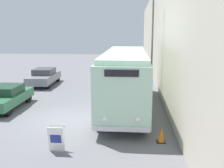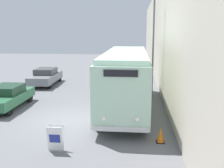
{
  "view_description": "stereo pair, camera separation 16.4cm",
  "coord_description": "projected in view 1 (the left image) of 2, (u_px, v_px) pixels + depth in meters",
  "views": [
    {
      "loc": [
        3.63,
        -13.05,
        4.61
      ],
      "look_at": [
        2.55,
        -0.03,
        1.97
      ],
      "focal_mm": 42.0,
      "sensor_mm": 36.0,
      "label": 1
    },
    {
      "loc": [
        3.79,
        -13.04,
        4.61
      ],
      "look_at": [
        2.55,
        -0.03,
        1.97
      ],
      "focal_mm": 42.0,
      "sensor_mm": 36.0,
      "label": 2
    }
  ],
  "objects": [
    {
      "name": "building_wall_right",
      "position": [
        158.0,
        35.0,
        22.42
      ],
      "size": [
        0.3,
        60.0,
        8.53
      ],
      "color": "beige",
      "rests_on": "ground_plane"
    },
    {
      "name": "streetlamp",
      "position": [
        153.0,
        31.0,
        17.79
      ],
      "size": [
        0.36,
        0.36,
        7.3
      ],
      "color": "#595E60",
      "rests_on": "ground_plane"
    },
    {
      "name": "sign_board",
      "position": [
        57.0,
        139.0,
        10.19
      ],
      "size": [
        0.62,
        0.38,
        1.03
      ],
      "color": "gray",
      "rests_on": "ground_plane"
    },
    {
      "name": "vintage_bus",
      "position": [
        125.0,
        76.0,
        15.83
      ],
      "size": [
        2.53,
        10.57,
        3.44
      ],
      "color": "black",
      "rests_on": "ground_plane"
    },
    {
      "name": "parked_car_mid",
      "position": [
        44.0,
        77.0,
        22.82
      ],
      "size": [
        2.0,
        4.62,
        1.43
      ],
      "rotation": [
        0.0,
        0.0,
        0.03
      ],
      "color": "black",
      "rests_on": "ground_plane"
    },
    {
      "name": "ground_plane",
      "position": [
        64.0,
        119.0,
        13.95
      ],
      "size": [
        80.0,
        80.0,
        0.0
      ],
      "primitive_type": "plane",
      "color": "slate"
    },
    {
      "name": "traffic_cone",
      "position": [
        161.0,
        135.0,
        11.03
      ],
      "size": [
        0.36,
        0.36,
        0.65
      ],
      "color": "black",
      "rests_on": "ground_plane"
    },
    {
      "name": "parked_car_near",
      "position": [
        6.0,
        97.0,
        15.85
      ],
      "size": [
        1.87,
        4.32,
        1.38
      ],
      "rotation": [
        0.0,
        0.0,
        0.01
      ],
      "color": "black",
      "rests_on": "ground_plane"
    }
  ]
}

